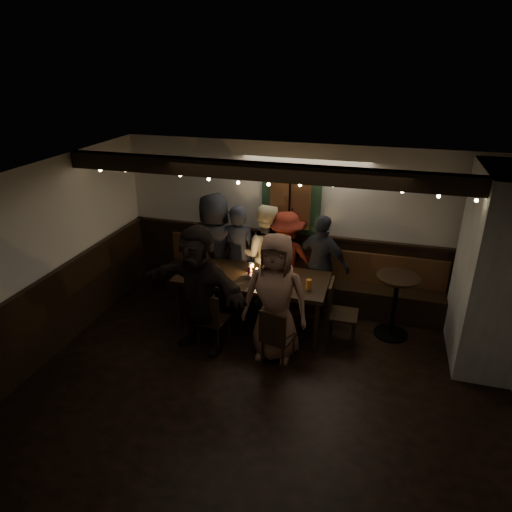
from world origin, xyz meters
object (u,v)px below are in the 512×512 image
(chair_end, at_px, (337,308))
(person_c, at_px, (265,255))
(person_a, at_px, (215,247))
(person_e, at_px, (322,264))
(person_d, at_px, (286,259))
(chair_near_right, at_px, (275,335))
(person_f, at_px, (199,289))
(high_top, at_px, (395,298))
(person_b, at_px, (238,255))
(dining_table, at_px, (252,281))
(person_g, at_px, (275,298))
(chair_near_left, at_px, (210,317))

(chair_end, relative_size, person_c, 0.55)
(person_a, xyz_separation_m, person_e, (1.77, 0.06, -0.11))
(person_d, bearing_deg, chair_near_right, 78.31)
(person_f, bearing_deg, person_a, 117.83)
(person_c, distance_m, person_d, 0.35)
(high_top, distance_m, person_b, 2.53)
(chair_end, bearing_deg, person_b, 157.22)
(dining_table, bearing_deg, person_f, -123.80)
(dining_table, height_order, chair_end, dining_table)
(person_f, bearing_deg, high_top, 37.25)
(chair_end, bearing_deg, dining_table, 176.12)
(chair_near_right, bearing_deg, person_c, 109.69)
(person_c, distance_m, person_e, 0.94)
(dining_table, xyz_separation_m, person_f, (-0.52, -0.78, 0.18))
(person_a, distance_m, person_b, 0.42)
(person_a, bearing_deg, person_g, 147.02)
(person_a, distance_m, person_e, 1.77)
(person_c, bearing_deg, person_e, 170.25)
(chair_end, relative_size, high_top, 0.96)
(high_top, xyz_separation_m, person_f, (-2.59, -1.04, 0.30))
(chair_end, distance_m, person_f, 1.97)
(person_g, bearing_deg, person_f, -176.15)
(person_g, bearing_deg, chair_near_right, -75.51)
(person_a, distance_m, person_c, 0.84)
(person_e, bearing_deg, person_g, 94.38)
(chair_near_left, height_order, person_a, person_a)
(person_c, bearing_deg, person_f, 62.49)
(chair_near_left, bearing_deg, person_g, 4.10)
(person_e, bearing_deg, chair_near_left, 68.63)
(chair_near_left, bearing_deg, chair_end, 21.77)
(chair_near_right, bearing_deg, chair_near_left, 170.48)
(dining_table, bearing_deg, person_c, 90.48)
(person_b, bearing_deg, chair_end, 150.40)
(chair_near_right, xyz_separation_m, person_b, (-1.01, 1.55, 0.37))
(chair_end, bearing_deg, person_d, 138.09)
(chair_near_right, xyz_separation_m, chair_end, (0.70, 0.83, 0.05))
(high_top, distance_m, person_e, 1.25)
(person_d, height_order, person_g, person_g)
(person_b, bearing_deg, person_e, 177.13)
(person_b, height_order, person_e, person_b)
(dining_table, distance_m, person_c, 0.75)
(person_b, bearing_deg, person_g, 118.89)
(dining_table, height_order, person_c, person_c)
(chair_near_right, distance_m, high_top, 1.90)
(person_b, bearing_deg, person_c, -172.24)
(person_e, height_order, person_f, person_f)
(chair_near_left, height_order, person_g, person_g)
(chair_near_left, height_order, person_e, person_e)
(dining_table, relative_size, chair_near_left, 2.59)
(chair_near_left, xyz_separation_m, chair_end, (1.67, 0.67, 0.03))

